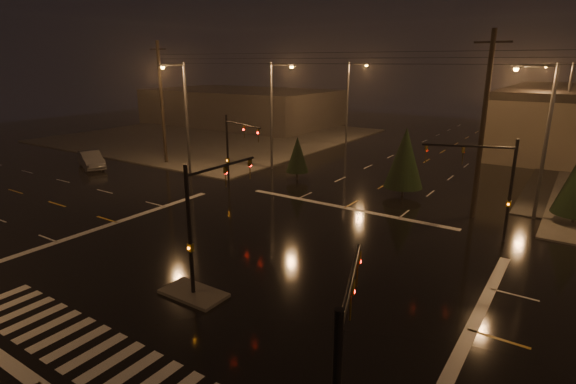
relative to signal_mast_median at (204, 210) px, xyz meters
name	(u,v)px	position (x,y,z in m)	size (l,w,h in m)	color
ground	(249,263)	(0.00, 3.07, -3.75)	(140.00, 140.00, 0.00)	black
sidewalk_nw	(215,135)	(-30.00, 33.07, -3.69)	(36.00, 36.00, 0.12)	#44423D
median_island	(194,293)	(0.00, -0.93, -3.68)	(3.00, 1.60, 0.15)	#44423D
crosswalk	(93,352)	(0.00, -5.93, -3.75)	(15.00, 2.60, 0.01)	beige
stop_bar_near	(38,384)	(0.00, -7.93, -3.75)	(16.00, 0.50, 0.01)	beige
stop_bar_far	(345,208)	(0.00, 14.07, -3.75)	(16.00, 0.50, 0.01)	beige
commercial_block	(241,107)	(-35.00, 45.07, -0.95)	(30.00, 18.00, 5.60)	#443D3B
signal_mast_median	(204,210)	(0.00, 0.00, 0.00)	(0.25, 4.59, 6.00)	black
signal_mast_ne	(492,177)	(9.50, 13.21, 0.04)	(4.84, 1.86, 6.00)	black
signal_mast_nw	(234,144)	(-9.50, 13.21, 0.04)	(4.84, 1.86, 6.00)	black
streetlight_1	(274,109)	(-11.18, 21.07, 2.05)	(2.77, 0.32, 10.00)	#38383A
streetlight_2	(350,98)	(-11.18, 37.07, 2.05)	(2.77, 0.32, 10.00)	#38383A
streetlight_3	(542,131)	(11.18, 19.07, 2.05)	(2.77, 0.32, 10.00)	#38383A
streetlight_4	(563,106)	(11.18, 39.07, 2.05)	(2.77, 0.32, 10.00)	#38383A
streetlight_5	(184,112)	(-16.00, 14.26, 2.05)	(0.32, 2.77, 10.00)	#38383A
utility_pole_0	(162,103)	(-22.00, 17.07, 2.38)	(2.20, 0.32, 12.00)	black
utility_pole_1	(483,126)	(8.00, 17.07, 2.38)	(2.20, 0.32, 12.00)	black
conifer_3	(297,154)	(-7.17, 18.93, -1.49)	(2.00, 2.00, 3.82)	black
conifer_4	(405,158)	(2.33, 19.28, -0.74)	(2.96, 2.96, 5.33)	black
car_crossing	(91,160)	(-26.32, 11.42, -2.92)	(1.75, 5.03, 1.66)	slate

